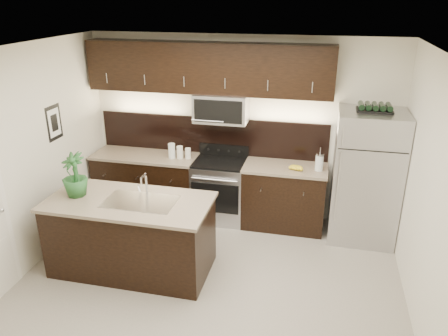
% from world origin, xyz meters
% --- Properties ---
extents(ground, '(4.50, 4.50, 0.00)m').
position_xyz_m(ground, '(0.00, 0.00, 0.00)').
color(ground, gray).
rests_on(ground, ground).
extents(room_walls, '(4.52, 4.02, 2.71)m').
position_xyz_m(room_walls, '(-0.11, -0.04, 1.70)').
color(room_walls, beige).
rests_on(room_walls, ground).
extents(counter_run, '(3.51, 0.65, 0.94)m').
position_xyz_m(counter_run, '(-0.46, 1.69, 0.47)').
color(counter_run, black).
rests_on(counter_run, ground).
extents(upper_fixtures, '(3.49, 0.40, 1.66)m').
position_xyz_m(upper_fixtures, '(-0.43, 1.84, 2.14)').
color(upper_fixtures, black).
rests_on(upper_fixtures, counter_run).
extents(island, '(1.96, 0.96, 0.94)m').
position_xyz_m(island, '(-1.00, 0.17, 0.47)').
color(island, black).
rests_on(island, ground).
extents(sink_faucet, '(0.84, 0.50, 0.28)m').
position_xyz_m(sink_faucet, '(-0.85, 0.18, 0.96)').
color(sink_faucet, silver).
rests_on(sink_faucet, island).
extents(refrigerator, '(0.87, 0.79, 1.81)m').
position_xyz_m(refrigerator, '(1.80, 1.63, 0.91)').
color(refrigerator, '#B2B2B7').
rests_on(refrigerator, ground).
extents(wine_rack, '(0.45, 0.28, 0.10)m').
position_xyz_m(wine_rack, '(1.80, 1.63, 1.86)').
color(wine_rack, black).
rests_on(wine_rack, refrigerator).
extents(plant, '(0.37, 0.37, 0.54)m').
position_xyz_m(plant, '(-1.66, 0.16, 1.21)').
color(plant, '#215324').
rests_on(plant, island).
extents(canisters, '(0.33, 0.13, 0.22)m').
position_xyz_m(canisters, '(-0.88, 1.65, 1.04)').
color(canisters, silver).
rests_on(canisters, counter_run).
extents(french_press, '(0.11, 0.11, 0.33)m').
position_xyz_m(french_press, '(1.17, 1.64, 1.06)').
color(french_press, silver).
rests_on(french_press, counter_run).
extents(bananas, '(0.24, 0.21, 0.06)m').
position_xyz_m(bananas, '(0.82, 1.61, 0.97)').
color(bananas, gold).
rests_on(bananas, counter_run).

